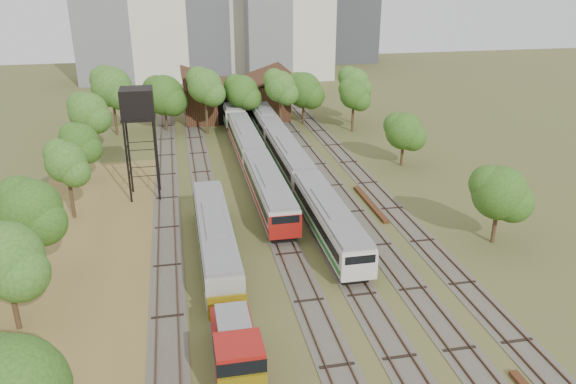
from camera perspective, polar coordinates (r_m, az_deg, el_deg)
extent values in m
plane|color=#475123|center=(39.15, 6.18, -13.13)|extent=(240.00, 240.00, 0.00)
cube|color=brown|center=(45.08, -19.88, -9.31)|extent=(14.00, 60.00, 0.04)
cube|color=#4C473D|center=(59.76, -12.22, -0.59)|extent=(2.60, 80.00, 0.06)
cube|color=#472D1E|center=(59.75, -12.91, -0.57)|extent=(0.08, 80.00, 0.14)
cube|color=#472D1E|center=(59.71, -11.54, -0.46)|extent=(0.08, 80.00, 0.14)
cube|color=#4C473D|center=(59.78, -8.40, -0.31)|extent=(2.60, 80.00, 0.06)
cube|color=#472D1E|center=(59.73, -9.09, -0.28)|extent=(0.08, 80.00, 0.14)
cube|color=#472D1E|center=(59.78, -7.72, -0.18)|extent=(0.08, 80.00, 0.14)
cube|color=#4C473D|center=(60.32, -2.71, 0.12)|extent=(2.60, 80.00, 0.06)
cube|color=#472D1E|center=(60.19, -3.38, 0.15)|extent=(0.08, 80.00, 0.14)
cube|color=#472D1E|center=(60.39, -2.04, 0.25)|extent=(0.08, 80.00, 0.14)
cube|color=#4C473D|center=(61.01, 1.00, 0.40)|extent=(2.60, 80.00, 0.06)
cube|color=#472D1E|center=(60.83, 0.35, 0.43)|extent=(0.08, 80.00, 0.14)
cube|color=#472D1E|center=(61.12, 1.66, 0.53)|extent=(0.08, 80.00, 0.14)
cube|color=#4C473D|center=(61.94, 4.62, 0.67)|extent=(2.60, 80.00, 0.06)
cube|color=#472D1E|center=(61.72, 3.98, 0.70)|extent=(0.08, 80.00, 0.14)
cube|color=#472D1E|center=(62.10, 5.26, 0.79)|extent=(0.08, 80.00, 0.14)
cube|color=#4C473D|center=(63.12, 8.11, 0.93)|extent=(2.60, 80.00, 0.06)
cube|color=#472D1E|center=(62.86, 7.50, 0.96)|extent=(0.08, 80.00, 0.14)
cube|color=#472D1E|center=(63.32, 8.73, 1.05)|extent=(0.08, 80.00, 0.14)
cube|color=black|center=(55.90, -1.96, -1.29)|extent=(2.14, 15.64, 0.78)
cube|color=beige|center=(55.29, -1.98, 0.24)|extent=(2.82, 17.00, 2.43)
cube|color=black|center=(55.18, -1.99, 0.52)|extent=(2.88, 15.64, 0.83)
cube|color=slate|center=(54.79, -2.00, 1.59)|extent=(2.59, 16.66, 0.35)
cube|color=maroon|center=(55.54, -1.97, -0.41)|extent=(2.88, 16.66, 0.44)
cube|color=maroon|center=(47.71, -0.27, -3.57)|extent=(2.86, 0.25, 2.18)
cube|color=black|center=(72.15, -4.31, 4.08)|extent=(2.14, 15.64, 0.78)
cube|color=beige|center=(71.68, -4.35, 5.30)|extent=(2.82, 17.00, 2.43)
cube|color=black|center=(71.59, -4.35, 5.53)|extent=(2.88, 15.64, 0.83)
cube|color=slate|center=(71.29, -4.38, 6.37)|extent=(2.59, 16.66, 0.35)
cube|color=maroon|center=(71.87, -4.33, 4.78)|extent=(2.88, 16.66, 0.44)
cube|color=black|center=(49.77, 4.12, -4.41)|extent=(2.09, 15.64, 0.76)
cube|color=beige|center=(49.10, 4.17, -2.77)|extent=(2.75, 17.00, 2.37)
cube|color=black|center=(48.98, 4.18, -2.47)|extent=(2.81, 15.64, 0.81)
cube|color=slate|center=(48.55, 4.22, -1.31)|extent=(2.53, 16.66, 0.34)
cube|color=#1B6E29|center=(49.38, 4.15, -3.47)|extent=(2.81, 16.66, 0.43)
cube|color=beige|center=(41.98, 7.26, -7.63)|extent=(2.79, 0.25, 2.13)
cube|color=black|center=(65.45, 0.06, 2.25)|extent=(2.09, 15.64, 0.76)
cube|color=beige|center=(64.94, 0.06, 3.55)|extent=(2.75, 17.00, 2.37)
cube|color=black|center=(64.86, 0.06, 3.79)|extent=(2.81, 15.64, 0.81)
cube|color=slate|center=(64.53, 0.06, 4.70)|extent=(2.53, 16.66, 0.34)
cube|color=#1B6E29|center=(65.16, 0.06, 3.00)|extent=(2.81, 16.66, 0.43)
cube|color=black|center=(81.88, -2.41, 6.29)|extent=(2.09, 15.64, 0.76)
cube|color=beige|center=(81.47, -2.43, 7.35)|extent=(2.75, 17.00, 2.37)
cube|color=black|center=(81.40, -2.43, 7.54)|extent=(2.81, 15.64, 0.81)
cube|color=slate|center=(81.14, -2.44, 8.28)|extent=(2.53, 16.66, 0.34)
cube|color=#1B6E29|center=(81.64, -2.42, 6.90)|extent=(2.81, 16.66, 0.43)
cube|color=black|center=(89.84, -5.87, 7.62)|extent=(2.17, 14.72, 0.79)
cube|color=beige|center=(89.45, -5.91, 8.63)|extent=(2.86, 16.00, 2.47)
cube|color=black|center=(89.39, -5.92, 8.81)|extent=(2.92, 14.72, 0.84)
cube|color=slate|center=(89.14, -5.94, 9.51)|extent=(2.63, 15.68, 0.36)
cube|color=#1B6E29|center=(89.61, -5.89, 8.20)|extent=(2.92, 15.68, 0.44)
cube|color=beige|center=(81.80, -5.32, 7.30)|extent=(2.90, 0.25, 2.22)
cube|color=black|center=(35.39, -5.39, -16.56)|extent=(2.14, 7.20, 0.88)
cube|color=maroon|center=(35.32, -5.61, -14.28)|extent=(2.43, 4.40, 1.46)
cube|color=maroon|center=(32.27, -4.96, -16.95)|extent=(2.63, 2.53, 2.63)
cube|color=black|center=(31.88, -4.99, -16.07)|extent=(2.68, 2.58, 0.88)
cube|color=gold|center=(37.93, -6.14, -11.56)|extent=(2.63, 0.20, 1.75)
cube|color=slate|center=(33.74, -5.56, -12.86)|extent=(1.95, 3.60, 0.19)
cube|color=black|center=(47.17, -7.33, -6.12)|extent=(2.05, 16.56, 0.75)
cube|color=gray|center=(46.47, -7.42, -4.44)|extent=(2.70, 18.00, 2.33)
cube|color=black|center=(46.35, -7.44, -4.13)|extent=(2.76, 16.56, 0.79)
cube|color=slate|center=(45.90, -7.50, -2.95)|extent=(2.49, 17.64, 0.34)
cylinder|color=black|center=(58.16, -15.99, 2.79)|extent=(0.21, 0.21, 8.37)
cylinder|color=black|center=(57.98, -13.21, 3.00)|extent=(0.21, 0.21, 8.37)
cylinder|color=black|center=(60.83, -15.83, 3.64)|extent=(0.21, 0.21, 8.37)
cylinder|color=black|center=(60.66, -13.18, 3.85)|extent=(0.21, 0.21, 8.37)
cube|color=black|center=(58.22, -14.95, 7.32)|extent=(3.29, 3.29, 0.20)
cube|color=black|center=(57.87, -15.10, 8.77)|extent=(3.14, 3.14, 2.82)
cube|color=#512C17|center=(57.34, 8.35, -1.17)|extent=(0.57, 9.17, 0.30)
cube|color=#351B13|center=(91.03, -5.41, 9.35)|extent=(16.00, 11.00, 5.50)
cube|color=#351B13|center=(90.04, -8.06, 11.27)|extent=(8.45, 11.55, 2.96)
cube|color=#351B13|center=(90.87, -2.93, 11.55)|extent=(8.45, 11.55, 2.96)
cube|color=black|center=(85.88, -4.98, 8.22)|extent=(6.40, 0.15, 4.12)
cylinder|color=#382616|center=(41.39, -26.08, -10.02)|extent=(0.36, 0.36, 4.11)
sphere|color=#204913|center=(39.92, -26.83, -6.12)|extent=(4.86, 4.86, 4.86)
cylinder|color=#382616|center=(46.67, -24.03, -5.65)|extent=(0.36, 0.36, 4.60)
sphere|color=#204913|center=(45.25, -24.71, -1.64)|extent=(4.58, 4.58, 4.58)
cylinder|color=#382616|center=(56.92, -21.14, -0.42)|extent=(0.36, 0.36, 4.40)
sphere|color=#204913|center=(55.80, -21.61, 2.81)|extent=(3.82, 3.82, 3.82)
cylinder|color=#382616|center=(66.13, -20.08, 2.42)|extent=(0.36, 0.36, 3.66)
sphere|color=#204913|center=(65.31, -20.40, 4.76)|extent=(4.15, 4.15, 4.15)
cylinder|color=#382616|center=(76.50, -19.32, 5.29)|extent=(0.36, 0.36, 4.25)
sphere|color=#204913|center=(75.70, -19.63, 7.67)|extent=(4.93, 4.93, 4.93)
cylinder|color=#382616|center=(84.01, -17.16, 7.37)|extent=(0.36, 0.36, 5.38)
sphere|color=#204913|center=(83.13, -17.48, 10.14)|extent=(5.61, 5.61, 5.61)
cylinder|color=#382616|center=(84.33, -12.31, 7.46)|extent=(0.36, 0.36, 4.14)
sphere|color=#204913|center=(83.62, -12.49, 9.58)|extent=(5.72, 5.72, 5.72)
cylinder|color=#382616|center=(81.65, -8.26, 7.73)|extent=(0.36, 0.36, 5.41)
sphere|color=#204913|center=(80.74, -8.43, 10.61)|extent=(4.86, 4.86, 4.86)
cylinder|color=#382616|center=(82.95, -4.64, 7.78)|extent=(0.36, 0.36, 4.49)
sphere|color=#204913|center=(82.18, -4.71, 10.12)|extent=(4.76, 4.76, 4.76)
cylinder|color=#382616|center=(81.73, -0.79, 7.89)|extent=(0.36, 0.36, 5.21)
sphere|color=#204913|center=(80.85, -0.81, 10.67)|extent=(4.41, 4.41, 4.41)
cylinder|color=#382616|center=(86.35, 1.57, 8.26)|extent=(0.36, 0.36, 4.08)
sphere|color=#204913|center=(85.66, 1.59, 10.31)|extent=(5.30, 5.30, 5.30)
cylinder|color=#382616|center=(87.27, 6.62, 8.54)|extent=(0.36, 0.36, 4.87)
sphere|color=#204913|center=(86.49, 6.73, 10.97)|extent=(4.47, 4.47, 4.47)
cylinder|color=#382616|center=(51.68, 20.28, -2.99)|extent=(0.36, 0.36, 3.66)
sphere|color=#204913|center=(50.62, 20.69, -0.08)|extent=(4.64, 4.64, 4.64)
cylinder|color=#382616|center=(69.01, 11.53, 4.00)|extent=(0.36, 0.36, 3.38)
sphere|color=#204913|center=(68.28, 11.69, 6.09)|extent=(4.43, 4.43, 4.43)
cylinder|color=#382616|center=(82.62, 6.61, 7.57)|extent=(0.36, 0.36, 4.26)
sphere|color=#204913|center=(81.87, 6.71, 9.80)|extent=(4.06, 4.06, 4.06)
cube|color=#3A3C41|center=(147.48, 6.34, 18.52)|extent=(12.00, 12.00, 28.00)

